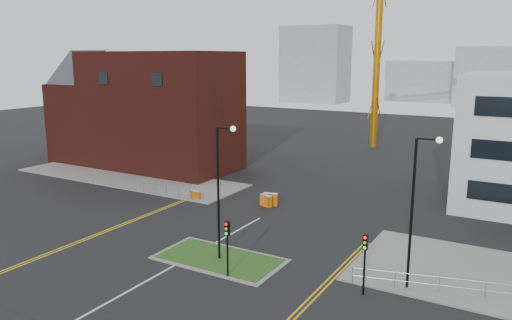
% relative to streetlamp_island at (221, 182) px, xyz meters
% --- Properties ---
extents(ground, '(200.00, 200.00, 0.00)m').
position_rel_streetlamp_island_xyz_m(ground, '(-2.22, -8.00, -5.41)').
color(ground, black).
rests_on(ground, ground).
extents(pavement_left, '(28.00, 8.00, 0.12)m').
position_rel_streetlamp_island_xyz_m(pavement_left, '(-22.22, 14.00, -5.35)').
color(pavement_left, slate).
rests_on(pavement_left, ground).
extents(island_kerb, '(8.60, 4.60, 0.08)m').
position_rel_streetlamp_island_xyz_m(island_kerb, '(-0.22, 0.00, -5.37)').
color(island_kerb, slate).
rests_on(island_kerb, ground).
extents(grass_island, '(8.00, 4.00, 0.12)m').
position_rel_streetlamp_island_xyz_m(grass_island, '(-0.22, 0.00, -5.35)').
color(grass_island, '#2B511B').
rests_on(grass_island, ground).
extents(brick_building, '(24.20, 10.07, 14.24)m').
position_rel_streetlamp_island_xyz_m(brick_building, '(-25.19, 20.00, 1.44)').
color(brick_building, '#4D1913').
rests_on(brick_building, ground).
extents(streetlamp_island, '(1.46, 0.36, 9.18)m').
position_rel_streetlamp_island_xyz_m(streetlamp_island, '(0.00, 0.00, 0.00)').
color(streetlamp_island, black).
rests_on(streetlamp_island, ground).
extents(streetlamp_right_near, '(1.46, 0.36, 9.18)m').
position_rel_streetlamp_island_xyz_m(streetlamp_right_near, '(12.00, 2.00, 0.00)').
color(streetlamp_right_near, black).
rests_on(streetlamp_right_near, ground).
extents(traffic_light_island, '(0.28, 0.33, 3.65)m').
position_rel_streetlamp_island_xyz_m(traffic_light_island, '(1.78, -2.02, -2.85)').
color(traffic_light_island, black).
rests_on(traffic_light_island, ground).
extents(traffic_light_right, '(0.28, 0.33, 3.65)m').
position_rel_streetlamp_island_xyz_m(traffic_light_right, '(9.78, -0.02, -2.85)').
color(traffic_light_right, black).
rests_on(traffic_light_right, ground).
extents(railing_left, '(6.05, 0.05, 1.10)m').
position_rel_streetlamp_island_xyz_m(railing_left, '(-13.22, 10.00, -4.67)').
color(railing_left, gray).
rests_on(railing_left, ground).
extents(centre_line, '(0.15, 30.00, 0.01)m').
position_rel_streetlamp_island_xyz_m(centre_line, '(-2.22, -6.00, -5.41)').
color(centre_line, silver).
rests_on(centre_line, ground).
extents(yellow_left_a, '(0.12, 24.00, 0.01)m').
position_rel_streetlamp_island_xyz_m(yellow_left_a, '(-11.22, 2.00, -5.41)').
color(yellow_left_a, gold).
rests_on(yellow_left_a, ground).
extents(yellow_left_b, '(0.12, 24.00, 0.01)m').
position_rel_streetlamp_island_xyz_m(yellow_left_b, '(-10.92, 2.00, -5.41)').
color(yellow_left_b, gold).
rests_on(yellow_left_b, ground).
extents(yellow_right_a, '(0.12, 20.00, 0.01)m').
position_rel_streetlamp_island_xyz_m(yellow_right_a, '(7.28, -2.00, -5.41)').
color(yellow_right_a, gold).
rests_on(yellow_right_a, ground).
extents(yellow_right_b, '(0.12, 20.00, 0.01)m').
position_rel_streetlamp_island_xyz_m(yellow_right_b, '(7.58, -2.00, -5.41)').
color(yellow_right_b, gold).
rests_on(yellow_right_b, ground).
extents(skyline_a, '(18.00, 12.00, 22.00)m').
position_rel_streetlamp_island_xyz_m(skyline_a, '(-42.22, 112.00, 5.59)').
color(skyline_a, gray).
rests_on(skyline_a, ground).
extents(skyline_b, '(24.00, 12.00, 16.00)m').
position_rel_streetlamp_island_xyz_m(skyline_b, '(7.78, 122.00, 2.59)').
color(skyline_b, gray).
rests_on(skyline_b, ground).
extents(skyline_d, '(30.00, 12.00, 12.00)m').
position_rel_streetlamp_island_xyz_m(skyline_d, '(-10.22, 132.00, 0.59)').
color(skyline_d, gray).
rests_on(skyline_d, ground).
extents(barrier_left, '(1.06, 0.36, 0.89)m').
position_rel_streetlamp_island_xyz_m(barrier_left, '(-10.22, 10.61, -4.93)').
color(barrier_left, '#C65B0B').
rests_on(barrier_left, ground).
extents(barrier_mid, '(1.32, 0.83, 1.06)m').
position_rel_streetlamp_island_xyz_m(barrier_mid, '(-3.42, 12.25, -4.84)').
color(barrier_mid, orange).
rests_on(barrier_mid, ground).
extents(barrier_right, '(1.43, 0.73, 1.15)m').
position_rel_streetlamp_island_xyz_m(barrier_right, '(-3.22, 12.72, -4.79)').
color(barrier_right, '#D2660B').
rests_on(barrier_right, ground).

